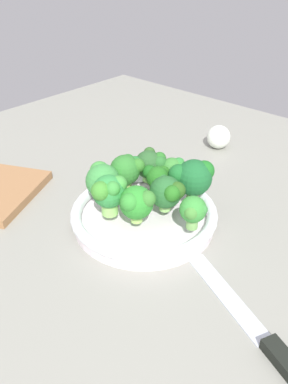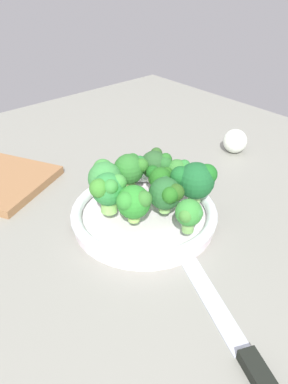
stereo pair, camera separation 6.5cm
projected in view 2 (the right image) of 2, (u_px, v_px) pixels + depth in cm
name	position (u px, v px, depth cm)	size (l,w,h in cm)	color
ground_plane	(127.00, 234.00, 67.70)	(130.00, 130.00, 2.50)	gray
bowl	(144.00, 215.00, 67.29)	(24.71, 24.71, 3.33)	white
broccoli_floret_0	(166.00, 193.00, 63.45)	(6.03, 5.35, 6.07)	#84BE63
broccoli_floret_1	(108.00, 190.00, 63.00)	(5.43, 6.23, 6.91)	#8CCC63
broccoli_floret_2	(160.00, 178.00, 67.93)	(5.14, 4.61, 5.42)	#79C25B
broccoli_floret_3	(134.00, 202.00, 61.21)	(5.77, 5.84, 6.16)	#9CD662
broccoli_floret_4	(195.00, 180.00, 65.64)	(6.74, 6.71, 7.24)	#88C066
broccoli_floret_5	(104.00, 178.00, 66.63)	(6.61, 5.78, 6.77)	#8ECD63
broccoli_floret_6	(189.00, 214.00, 59.11)	(4.27, 4.34, 5.50)	#78B05B
broccoli_floret_7	(131.00, 169.00, 69.11)	(5.55, 5.99, 6.82)	#95BE5F
broccoli_floret_8	(179.00, 171.00, 70.86)	(4.56, 4.22, 5.02)	#8CBE5A
broccoli_floret_9	(156.00, 164.00, 71.90)	(5.98, 5.39, 5.93)	#86C364
knife	(245.00, 353.00, 46.05)	(25.26, 13.05, 1.50)	silver
garlic_bulb	(235.00, 141.00, 89.90)	(5.42, 5.42, 5.42)	white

